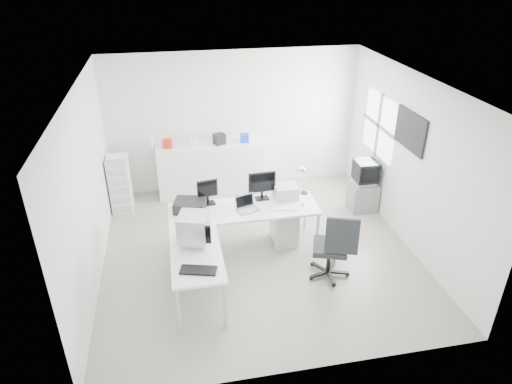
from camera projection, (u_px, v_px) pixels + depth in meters
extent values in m
cube|color=beige|center=(258.00, 251.00, 7.59)|extent=(5.00, 5.00, 0.01)
cube|color=white|center=(259.00, 83.00, 6.28)|extent=(5.00, 5.00, 0.01)
cube|color=silver|center=(234.00, 121.00, 9.10)|extent=(5.00, 0.02, 2.80)
cube|color=silver|center=(87.00, 189.00, 6.51)|extent=(0.02, 5.00, 2.80)
cube|color=silver|center=(410.00, 162.00, 7.36)|extent=(0.02, 5.00, 2.80)
cube|color=white|center=(284.00, 226.00, 7.71)|extent=(0.40, 0.50, 0.60)
cube|color=black|center=(190.00, 205.00, 7.24)|extent=(0.56, 0.48, 0.17)
cube|color=white|center=(285.00, 208.00, 7.31)|extent=(0.44, 0.20, 0.02)
sphere|color=white|center=(302.00, 204.00, 7.40)|extent=(0.06, 0.06, 0.06)
cube|color=#B7B7B7|center=(286.00, 192.00, 7.60)|extent=(0.40, 0.35, 0.22)
cube|color=black|center=(198.00, 270.00, 5.89)|extent=(0.51, 0.31, 0.03)
cube|color=slate|center=(363.00, 197.00, 8.67)|extent=(0.50, 0.41, 0.55)
cube|color=white|center=(211.00, 169.00, 9.20)|extent=(2.10, 0.52, 1.05)
cube|color=red|center=(168.00, 144.00, 8.78)|extent=(0.20, 0.18, 0.16)
cube|color=white|center=(194.00, 143.00, 8.87)|extent=(0.16, 0.14, 0.13)
cube|color=black|center=(219.00, 139.00, 8.94)|extent=(0.26, 0.25, 0.21)
cube|color=#1B3BC2|center=(244.00, 138.00, 9.03)|extent=(0.19, 0.17, 0.17)
cylinder|color=white|center=(152.00, 143.00, 8.75)|extent=(0.07, 0.07, 0.22)
cube|color=white|center=(120.00, 184.00, 8.56)|extent=(0.38, 0.45, 1.08)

